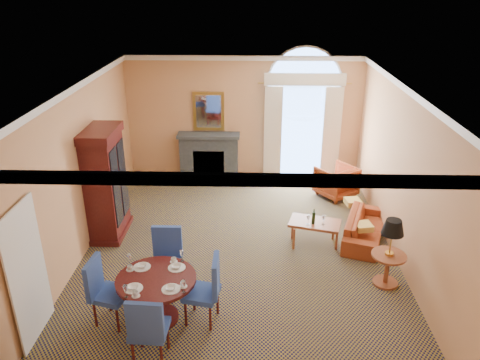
{
  "coord_description": "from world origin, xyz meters",
  "views": [
    {
      "loc": [
        0.25,
        -7.88,
        4.96
      ],
      "look_at": [
        0.0,
        0.5,
        1.3
      ],
      "focal_mm": 35.0,
      "sensor_mm": 36.0,
      "label": 1
    }
  ],
  "objects_px": {
    "armoire": "(106,185)",
    "dining_table": "(157,289)",
    "armchair": "(336,181)",
    "coffee_table": "(315,224)",
    "side_table": "(391,244)",
    "sofa": "(365,228)"
  },
  "relations": [
    {
      "from": "armchair",
      "to": "coffee_table",
      "type": "relative_size",
      "value": 0.76
    },
    {
      "from": "dining_table",
      "to": "armchair",
      "type": "bearing_deg",
      "value": 53.13
    },
    {
      "from": "armchair",
      "to": "side_table",
      "type": "distance_m",
      "value": 3.63
    },
    {
      "from": "dining_table",
      "to": "armoire",
      "type": "bearing_deg",
      "value": 119.72
    },
    {
      "from": "coffee_table",
      "to": "side_table",
      "type": "height_order",
      "value": "side_table"
    },
    {
      "from": "coffee_table",
      "to": "side_table",
      "type": "relative_size",
      "value": 0.89
    },
    {
      "from": "armchair",
      "to": "side_table",
      "type": "bearing_deg",
      "value": 58.72
    },
    {
      "from": "armoire",
      "to": "coffee_table",
      "type": "distance_m",
      "value": 4.27
    },
    {
      "from": "armoire",
      "to": "dining_table",
      "type": "bearing_deg",
      "value": -60.28
    },
    {
      "from": "armoire",
      "to": "dining_table",
      "type": "height_order",
      "value": "armoire"
    },
    {
      "from": "armoire",
      "to": "side_table",
      "type": "height_order",
      "value": "armoire"
    },
    {
      "from": "sofa",
      "to": "armchair",
      "type": "relative_size",
      "value": 2.08
    },
    {
      "from": "armoire",
      "to": "side_table",
      "type": "xyz_separation_m",
      "value": [
        5.32,
        -1.62,
        -0.3
      ]
    },
    {
      "from": "armchair",
      "to": "coffee_table",
      "type": "bearing_deg",
      "value": 34.7
    },
    {
      "from": "armoire",
      "to": "armchair",
      "type": "distance_m",
      "value": 5.42
    },
    {
      "from": "side_table",
      "to": "coffee_table",
      "type": "bearing_deg",
      "value": 130.79
    },
    {
      "from": "dining_table",
      "to": "coffee_table",
      "type": "xyz_separation_m",
      "value": [
        2.69,
        2.33,
        -0.11
      ]
    },
    {
      "from": "sofa",
      "to": "side_table",
      "type": "xyz_separation_m",
      "value": [
        0.05,
        -1.53,
        0.54
      ]
    },
    {
      "from": "sofa",
      "to": "coffee_table",
      "type": "xyz_separation_m",
      "value": [
        -1.06,
        -0.25,
        0.2
      ]
    },
    {
      "from": "armoire",
      "to": "side_table",
      "type": "relative_size",
      "value": 1.85
    },
    {
      "from": "armoire",
      "to": "armchair",
      "type": "relative_size",
      "value": 2.71
    },
    {
      "from": "armoire",
      "to": "side_table",
      "type": "distance_m",
      "value": 5.57
    }
  ]
}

